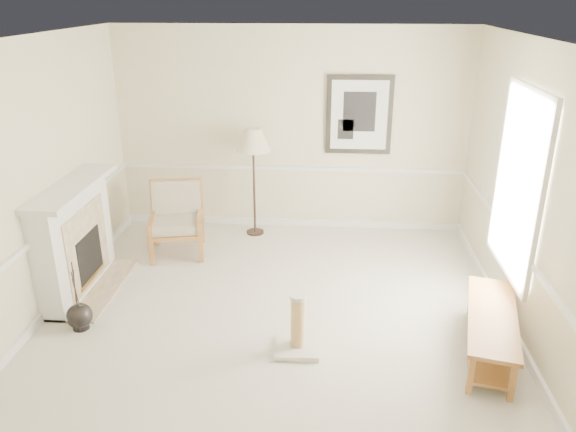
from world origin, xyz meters
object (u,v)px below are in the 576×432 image
object	(u,v)px
armchair	(177,215)
scratching_post	(298,333)
floor_vase	(80,317)
floor_lamp	(253,143)
bench	(491,327)

from	to	relation	value
armchair	scratching_post	distance (m)	2.83
floor_vase	scratching_post	world-z (taller)	floor_vase
floor_vase	floor_lamp	distance (m)	3.27
scratching_post	floor_vase	bearing A→B (deg)	174.98
bench	floor_vase	bearing A→B (deg)	178.53
floor_vase	scratching_post	distance (m)	2.30
bench	scratching_post	size ratio (longest dim) A/B	2.54
armchair	bench	size ratio (longest dim) A/B	0.60
scratching_post	bench	bearing A→B (deg)	2.92
floor_lamp	armchair	bearing A→B (deg)	-146.34
floor_vase	scratching_post	size ratio (longest dim) A/B	1.28
floor_lamp	floor_vase	bearing A→B (deg)	-119.66
armchair	scratching_post	world-z (taller)	armchair
floor_vase	bench	size ratio (longest dim) A/B	0.50
floor_vase	bench	xyz separation A→B (m)	(4.16, -0.11, 0.14)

